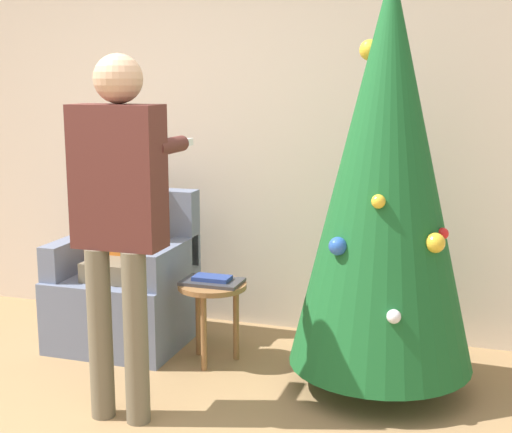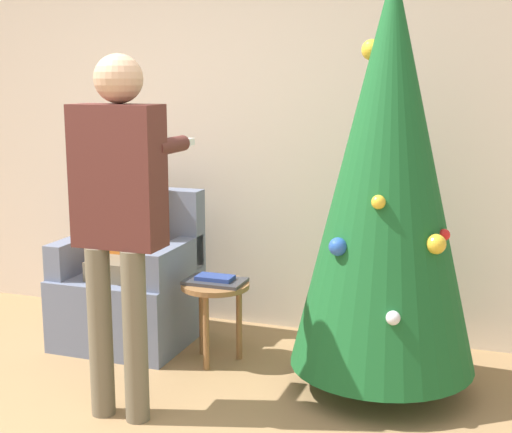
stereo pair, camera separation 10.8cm
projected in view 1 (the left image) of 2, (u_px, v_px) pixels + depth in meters
The scene contains 8 objects.
wall_back at pixel (234, 128), 4.77m from camera, with size 8.00×0.06×2.70m.
christmas_tree at pixel (386, 172), 3.71m from camera, with size 0.99×0.99×2.24m.
armchair at pixel (126, 290), 4.57m from camera, with size 0.79×0.71×0.97m.
person_seated at pixel (122, 236), 4.48m from camera, with size 0.36×0.46×1.27m.
person_standing at pixel (119, 203), 3.42m from camera, with size 0.45×0.57×1.79m.
side_stool at pixel (212, 296), 4.22m from camera, with size 0.41×0.41×0.49m.
laptop at pixel (212, 282), 4.20m from camera, with size 0.35×0.22×0.02m.
book at pixel (212, 278), 4.20m from camera, with size 0.22×0.12×0.02m.
Camera 1 is at (1.60, -2.29, 1.68)m, focal length 50.00 mm.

